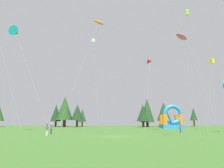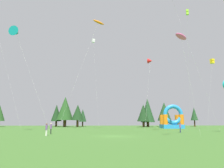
{
  "view_description": "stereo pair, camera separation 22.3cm",
  "coord_description": "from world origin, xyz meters",
  "px_view_note": "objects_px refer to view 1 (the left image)",
  "views": [
    {
      "loc": [
        -1.69,
        -31.15,
        2.22
      ],
      "look_at": [
        0.0,
        15.62,
        9.79
      ],
      "focal_mm": 35.72,
      "sensor_mm": 36.0,
      "label": 1
    },
    {
      "loc": [
        -1.47,
        -31.16,
        2.22
      ],
      "look_at": [
        0.0,
        15.62,
        9.79
      ],
      "focal_mm": 35.72,
      "sensor_mm": 36.0,
      "label": 2
    }
  ],
  "objects_px": {
    "kite_white_box": "(93,41)",
    "kite_pink_parafoil": "(182,37)",
    "kite_red_delta": "(150,61)",
    "kite_lime_box": "(187,13)",
    "kite_orange_parafoil": "(98,22)",
    "kite_teal_delta": "(16,32)",
    "kite_yellow_box": "(212,61)",
    "person_midfield": "(51,127)",
    "person_near_camera": "(180,126)",
    "inflatable_orange_dome": "(172,120)",
    "person_left_edge": "(47,128)"
  },
  "relations": [
    {
      "from": "kite_white_box",
      "to": "kite_pink_parafoil",
      "type": "distance_m",
      "value": 34.57
    },
    {
      "from": "kite_red_delta",
      "to": "kite_lime_box",
      "type": "distance_m",
      "value": 13.55
    },
    {
      "from": "kite_orange_parafoil",
      "to": "kite_teal_delta",
      "type": "distance_m",
      "value": 18.21
    },
    {
      "from": "kite_yellow_box",
      "to": "kite_lime_box",
      "type": "height_order",
      "value": "kite_lime_box"
    },
    {
      "from": "kite_orange_parafoil",
      "to": "person_midfield",
      "type": "height_order",
      "value": "kite_orange_parafoil"
    },
    {
      "from": "kite_orange_parafoil",
      "to": "kite_red_delta",
      "type": "bearing_deg",
      "value": 14.56
    },
    {
      "from": "kite_red_delta",
      "to": "kite_yellow_box",
      "type": "distance_m",
      "value": 13.88
    },
    {
      "from": "kite_red_delta",
      "to": "kite_white_box",
      "type": "bearing_deg",
      "value": 159.27
    },
    {
      "from": "kite_orange_parafoil",
      "to": "person_near_camera",
      "type": "height_order",
      "value": "kite_orange_parafoil"
    },
    {
      "from": "kite_lime_box",
      "to": "person_near_camera",
      "type": "height_order",
      "value": "kite_lime_box"
    },
    {
      "from": "kite_red_delta",
      "to": "kite_pink_parafoil",
      "type": "xyz_separation_m",
      "value": [
        -1.03,
        -24.89,
        -3.45
      ]
    },
    {
      "from": "kite_red_delta",
      "to": "person_midfield",
      "type": "distance_m",
      "value": 29.4
    },
    {
      "from": "kite_yellow_box",
      "to": "person_near_camera",
      "type": "distance_m",
      "value": 19.26
    },
    {
      "from": "kite_lime_box",
      "to": "kite_white_box",
      "type": "xyz_separation_m",
      "value": [
        -20.62,
        14.0,
        -1.29
      ]
    },
    {
      "from": "kite_pink_parafoil",
      "to": "person_near_camera",
      "type": "xyz_separation_m",
      "value": [
        3.45,
        12.37,
        -11.88
      ]
    },
    {
      "from": "kite_orange_parafoil",
      "to": "kite_yellow_box",
      "type": "xyz_separation_m",
      "value": [
        25.53,
        -1.47,
        -9.54
      ]
    },
    {
      "from": "kite_red_delta",
      "to": "kite_yellow_box",
      "type": "bearing_deg",
      "value": -20.0
    },
    {
      "from": "person_midfield",
      "to": "person_near_camera",
      "type": "bearing_deg",
      "value": -87.21
    },
    {
      "from": "kite_red_delta",
      "to": "person_near_camera",
      "type": "distance_m",
      "value": 19.94
    },
    {
      "from": "kite_teal_delta",
      "to": "kite_yellow_box",
      "type": "bearing_deg",
      "value": 6.78
    },
    {
      "from": "kite_yellow_box",
      "to": "person_midfield",
      "type": "distance_m",
      "value": 37.15
    },
    {
      "from": "person_midfield",
      "to": "kite_orange_parafoil",
      "type": "bearing_deg",
      "value": -34.9
    },
    {
      "from": "inflatable_orange_dome",
      "to": "kite_red_delta",
      "type": "bearing_deg",
      "value": -133.85
    },
    {
      "from": "kite_teal_delta",
      "to": "person_near_camera",
      "type": "relative_size",
      "value": 11.14
    },
    {
      "from": "kite_yellow_box",
      "to": "kite_pink_parafoil",
      "type": "relative_size",
      "value": 1.17
    },
    {
      "from": "kite_orange_parafoil",
      "to": "person_left_edge",
      "type": "xyz_separation_m",
      "value": [
        -6.69,
        -16.52,
        -23.68
      ]
    },
    {
      "from": "kite_yellow_box",
      "to": "inflatable_orange_dome",
      "type": "relative_size",
      "value": 2.5
    },
    {
      "from": "kite_red_delta",
      "to": "person_midfield",
      "type": "xyz_separation_m",
      "value": [
        -19.59,
        -15.61,
        -15.39
      ]
    },
    {
      "from": "kite_red_delta",
      "to": "kite_pink_parafoil",
      "type": "bearing_deg",
      "value": -92.38
    },
    {
      "from": "kite_lime_box",
      "to": "inflatable_orange_dome",
      "type": "xyz_separation_m",
      "value": [
        0.6,
        15.98,
        -22.43
      ]
    },
    {
      "from": "person_left_edge",
      "to": "kite_orange_parafoil",
      "type": "bearing_deg",
      "value": -81.29
    },
    {
      "from": "kite_teal_delta",
      "to": "person_near_camera",
      "type": "xyz_separation_m",
      "value": [
        31.16,
        -2.83,
        -18.35
      ]
    },
    {
      "from": "kite_white_box",
      "to": "kite_teal_delta",
      "type": "relative_size",
      "value": 1.17
    },
    {
      "from": "person_midfield",
      "to": "kite_lime_box",
      "type": "bearing_deg",
      "value": -80.21
    },
    {
      "from": "kite_lime_box",
      "to": "kite_teal_delta",
      "type": "height_order",
      "value": "kite_lime_box"
    },
    {
      "from": "kite_red_delta",
      "to": "kite_lime_box",
      "type": "height_order",
      "value": "kite_lime_box"
    },
    {
      "from": "kite_orange_parafoil",
      "to": "kite_lime_box",
      "type": "relative_size",
      "value": 1.0
    },
    {
      "from": "kite_teal_delta",
      "to": "kite_red_delta",
      "type": "bearing_deg",
      "value": 18.63
    },
    {
      "from": "person_near_camera",
      "to": "inflatable_orange_dome",
      "type": "relative_size",
      "value": 0.29
    },
    {
      "from": "kite_red_delta",
      "to": "kite_lime_box",
      "type": "bearing_deg",
      "value": -53.26
    },
    {
      "from": "person_left_edge",
      "to": "kite_yellow_box",
      "type": "bearing_deg",
      "value": -124.2
    },
    {
      "from": "person_midfield",
      "to": "inflatable_orange_dome",
      "type": "xyz_separation_m",
      "value": [
        26.64,
        22.95,
        1.17
      ]
    },
    {
      "from": "kite_red_delta",
      "to": "kite_pink_parafoil",
      "type": "relative_size",
      "value": 1.27
    },
    {
      "from": "kite_lime_box",
      "to": "person_midfield",
      "type": "relative_size",
      "value": 14.72
    },
    {
      "from": "person_midfield",
      "to": "inflatable_orange_dome",
      "type": "bearing_deg",
      "value": -54.45
    },
    {
      "from": "kite_orange_parafoil",
      "to": "person_left_edge",
      "type": "height_order",
      "value": "kite_orange_parafoil"
    },
    {
      "from": "kite_teal_delta",
      "to": "person_near_camera",
      "type": "distance_m",
      "value": 36.28
    },
    {
      "from": "kite_orange_parafoil",
      "to": "kite_yellow_box",
      "type": "bearing_deg",
      "value": -3.3
    },
    {
      "from": "kite_white_box",
      "to": "person_near_camera",
      "type": "distance_m",
      "value": 33.01
    },
    {
      "from": "kite_white_box",
      "to": "person_left_edge",
      "type": "bearing_deg",
      "value": -101.4
    }
  ]
}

